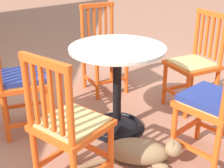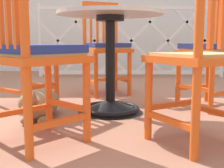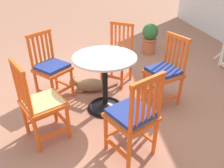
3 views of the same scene
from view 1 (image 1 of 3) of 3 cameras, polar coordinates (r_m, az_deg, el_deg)
name	(u,v)px [view 1 (image 1 of 3)]	position (r m, az deg, el deg)	size (l,w,h in m)	color
ground_plane	(124,130)	(2.68, 2.21, -8.50)	(24.00, 24.00, 0.00)	#A36B51
cafe_table	(117,98)	(2.57, 0.93, -2.65)	(0.76, 0.76, 0.73)	black
orange_chair_by_planter	(194,64)	(3.00, 14.92, 3.51)	(0.55, 0.55, 0.91)	#EA5619
orange_chair_facing_out	(104,50)	(3.27, -1.53, 6.22)	(0.55, 0.55, 0.91)	#EA5619
orange_chair_tucked_in	(20,81)	(2.61, -16.51, 0.59)	(0.52, 0.52, 0.91)	#EA5619
orange_chair_at_corner	(69,127)	(1.91, -8.01, -7.85)	(0.56, 0.56, 0.91)	#EA5619
orange_chair_near_fence	(214,104)	(2.25, 18.27, -3.43)	(0.57, 0.57, 0.91)	#EA5619
tabby_cat	(143,152)	(2.27, 5.68, -12.34)	(0.26, 0.74, 0.23)	#8E704C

